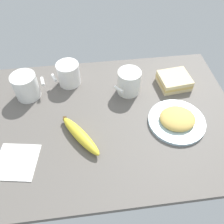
{
  "coord_description": "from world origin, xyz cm",
  "views": [
    {
      "loc": [
        6.62,
        52.57,
        68.06
      ],
      "look_at": [
        0.0,
        0.0,
        5.0
      ],
      "focal_mm": 38.07,
      "sensor_mm": 36.0,
      "label": 1
    }
  ],
  "objects": [
    {
      "name": "tabletop",
      "position": [
        0.0,
        0.0,
        1.0
      ],
      "size": [
        90.0,
        64.0,
        2.0
      ],
      "primitive_type": "cube",
      "color": "#5B5651",
      "rests_on": "ground"
    },
    {
      "name": "coffee_mug_milky",
      "position": [
        14.62,
        -20.14,
        6.72
      ],
      "size": [
        11.13,
        8.7,
        9.18
      ],
      "color": "white",
      "rests_on": "tabletop"
    },
    {
      "name": "plate_of_food",
      "position": [
        -22.08,
        5.05,
        3.45
      ],
      "size": [
        19.78,
        19.78,
        4.18
      ],
      "color": "silver",
      "rests_on": "tabletop"
    },
    {
      "name": "coffee_mug_spare",
      "position": [
        -8.0,
        -12.47,
        6.9
      ],
      "size": [
        10.61,
        10.16,
        9.53
      ],
      "color": "white",
      "rests_on": "tabletop"
    },
    {
      "name": "banana",
      "position": [
        11.38,
        7.73,
        3.87
      ],
      "size": [
        13.83,
        18.05,
        3.75
      ],
      "color": "yellow",
      "rests_on": "tabletop"
    },
    {
      "name": "paper_napkin",
      "position": [
        31.45,
        13.82,
        2.15
      ],
      "size": [
        14.49,
        14.49,
        0.3
      ],
      "primitive_type": "cube",
      "rotation": [
        0.0,
        0.0,
        -0.17
      ],
      "color": "white",
      "rests_on": "tabletop"
    },
    {
      "name": "sandwich_main",
      "position": [
        -26.52,
        -13.65,
        4.2
      ],
      "size": [
        12.61,
        11.6,
        4.4
      ],
      "color": "beige",
      "rests_on": "tabletop"
    },
    {
      "name": "coffee_mug_black",
      "position": [
        30.32,
        -14.86,
        7.02
      ],
      "size": [
        11.69,
        9.16,
        9.76
      ],
      "color": "white",
      "rests_on": "tabletop"
    }
  ]
}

